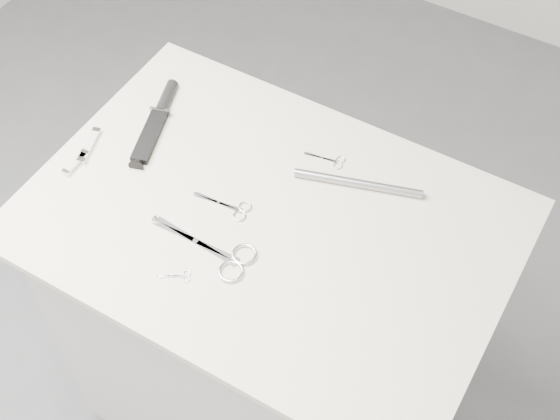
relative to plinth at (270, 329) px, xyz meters
The scene contains 11 objects.
ground 0.46m from the plinth, ahead, with size 4.00×4.00×0.01m, color slate.
plinth is the anchor object (origin of this frame).
display_board 0.46m from the plinth, ahead, with size 1.00×0.70×0.02m, color beige.
large_shears 0.49m from the plinth, 104.04° to the right, with size 0.23×0.10×0.01m.
embroidery_scissors_a 0.48m from the plinth, behind, with size 0.13×0.06×0.00m.
embroidery_scissors_b 0.52m from the plinth, 80.04° to the left, with size 0.09×0.04×0.00m.
tiny_scissors 0.52m from the plinth, 110.58° to the right, with size 0.06×0.05×0.00m.
sheathed_knife 0.61m from the plinth, 162.38° to the left, with size 0.11×0.25×0.03m.
pocket_knife_a 0.65m from the plinth, behind, with size 0.05×0.10×0.01m.
pocket_knife_b 0.65m from the plinth, 169.34° to the right, with size 0.02×0.08×0.01m.
metal_rail 0.52m from the plinth, 55.23° to the left, with size 0.02×0.02×0.28m, color gray.
Camera 1 is at (0.51, -0.82, 2.22)m, focal length 50.00 mm.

